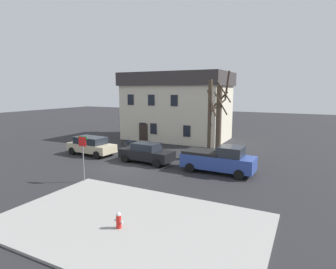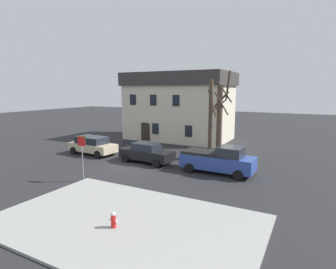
{
  "view_description": "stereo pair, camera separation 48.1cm",
  "coord_description": "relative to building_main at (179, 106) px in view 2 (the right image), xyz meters",
  "views": [
    {
      "loc": [
        12.19,
        -17.23,
        5.92
      ],
      "look_at": [
        2.52,
        1.87,
        2.47
      ],
      "focal_mm": 29.68,
      "sensor_mm": 36.0,
      "label": 1
    },
    {
      "loc": [
        12.62,
        -17.01,
        5.92
      ],
      "look_at": [
        2.52,
        1.87,
        2.47
      ],
      "focal_mm": 29.68,
      "sensor_mm": 36.0,
      "label": 2
    }
  ],
  "objects": [
    {
      "name": "tree_bare_mid",
      "position": [
        7.49,
        -7.63,
        -0.6
      ],
      "size": [
        2.06,
        2.14,
        7.49
      ],
      "color": "#4C3D2D",
      "rests_on": "ground_plane"
    },
    {
      "name": "fire_hydrant",
      "position": [
        7.39,
        -21.55,
        -3.55
      ],
      "size": [
        0.42,
        0.22,
        0.7
      ],
      "color": "red",
      "rests_on": "sidewalk_slab"
    },
    {
      "name": "car_black_sedan",
      "position": [
        2.62,
        -11.43,
        -3.2
      ],
      "size": [
        4.68,
        2.23,
        1.66
      ],
      "color": "black",
      "rests_on": "ground_plane"
    },
    {
      "name": "bicycle_leaning",
      "position": [
        -2.2,
        -6.81,
        -3.66
      ],
      "size": [
        1.66,
        0.64,
        1.03
      ],
      "color": "black",
      "rests_on": "ground_plane"
    },
    {
      "name": "tree_bare_near",
      "position": [
        6.82,
        -7.65,
        -0.42
      ],
      "size": [
        1.98,
        2.82,
        6.79
      ],
      "color": "#4C3D2D",
      "rests_on": "ground_plane"
    },
    {
      "name": "ground_plane",
      "position": [
        2.03,
        -13.2,
        -4.03
      ],
      "size": [
        120.0,
        120.0,
        0.0
      ],
      "primitive_type": "plane",
      "color": "#262628"
    },
    {
      "name": "street_sign_pole",
      "position": [
        1.56,
        -17.46,
        -1.93
      ],
      "size": [
        0.76,
        0.07,
        3.02
      ],
      "color": "slate",
      "rests_on": "ground_plane"
    },
    {
      "name": "pickup_truck_blue",
      "position": [
        8.69,
        -11.45,
        -3.06
      ],
      "size": [
        5.27,
        2.23,
        2.0
      ],
      "color": "#2D4799",
      "rests_on": "ground_plane"
    },
    {
      "name": "car_beige_wagon",
      "position": [
        -3.43,
        -11.27,
        -3.16
      ],
      "size": [
        4.73,
        2.34,
        1.66
      ],
      "color": "#C6B793",
      "rests_on": "ground_plane"
    },
    {
      "name": "sidewalk_slab",
      "position": [
        7.45,
        -20.82,
        -3.97
      ],
      "size": [
        11.86,
        7.53,
        0.12
      ],
      "primitive_type": "cube",
      "color": "#999993",
      "rests_on": "ground_plane"
    },
    {
      "name": "building_main",
      "position": [
        0.0,
        0.0,
        0.0
      ],
      "size": [
        12.34,
        7.48,
        7.92
      ],
      "color": "beige",
      "rests_on": "ground_plane"
    }
  ]
}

